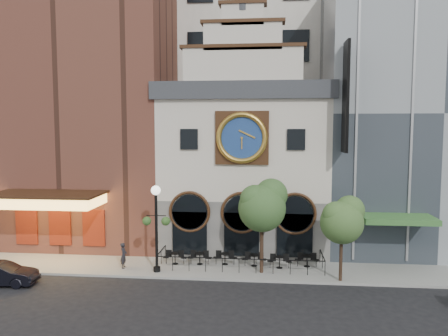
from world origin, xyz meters
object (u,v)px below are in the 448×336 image
Objects in this scene: bistro_3 at (254,259)px; pedestrian at (124,255)px; bistro_1 at (200,257)px; car_left at (2,274)px; lamppost at (156,219)px; bistro_5 at (307,260)px; bistro_0 at (175,257)px; tree_right at (343,219)px; bistro_2 at (225,258)px; bistro_4 at (279,261)px; tree_left at (263,204)px.

pedestrian is at bearing -171.76° from bistro_3.
bistro_1 is 11.96m from car_left.
car_left is at bearing -164.10° from lamppost.
bistro_1 and bistro_5 have the same top height.
lamppost reaches higher than car_left.
car_left is (-9.40, -4.46, 0.05)m from bistro_0.
pedestrian is at bearing 175.77° from tree_right.
bistro_2 is 5.41m from lamppost.
pedestrian is 3.49m from lamppost.
bistro_4 and bistro_5 have the same top height.
bistro_5 is at bearing 3.02° from bistro_3.
pedestrian reaches higher than bistro_4.
bistro_2 is at bearing -74.65° from car_left.
tree_left reaches higher than bistro_4.
tree_left is at bearing -28.07° from bistro_2.
bistro_1 and bistro_2 have the same top height.
lamppost reaches higher than bistro_1.
bistro_5 is at bearing 1.45° from bistro_1.
pedestrian is (-6.48, -1.34, 0.36)m from bistro_2.
bistro_5 is at bearing 1.81° from bistro_0.
bistro_4 is at bearing -165.84° from bistro_5.
bistro_4 is (6.92, -0.18, 0.00)m from bistro_0.
tree_left reaches higher than pedestrian.
car_left reaches higher than bistro_2.
bistro_1 is 5.27m from bistro_4.
tree_right is (13.66, -1.01, 2.90)m from pedestrian.
bistro_3 is at bearing 13.11° from lamppost.
tree_left is (0.55, -1.21, 3.88)m from bistro_3.
bistro_4 is at bearing 40.43° from tree_left.
bistro_1 is (1.65, 0.10, 0.00)m from bistro_0.
tree_right reaches higher than bistro_1.
tree_left reaches higher than bistro_0.
bistro_5 is 11.96m from pedestrian.
bistro_2 is 8.23m from tree_right.
pedestrian is (6.25, 3.33, 0.31)m from car_left.
bistro_0 is 1.00× the size of bistro_4.
lamppost is at bearing -168.83° from bistro_5.
bistro_0 is 6.92m from bistro_4.
tree_right is (3.60, -1.96, 3.26)m from bistro_4.
lamppost is (-6.11, -1.70, 2.93)m from bistro_3.
bistro_3 is 0.39× the size of car_left.
tree_right is at bearing -53.37° from bistro_5.
bistro_5 is at bearing 126.63° from tree_right.
bistro_3 is (5.28, 0.09, 0.00)m from bistro_0.
bistro_3 is 6.99m from lamppost.
tree_right is at bearing -23.07° from bistro_3.
lamppost is (-4.16, -1.83, 2.93)m from bistro_2.
bistro_5 is 0.39× the size of car_left.
tree_right reaches higher than bistro_0.
car_left is at bearing 115.45° from pedestrian.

